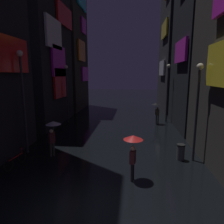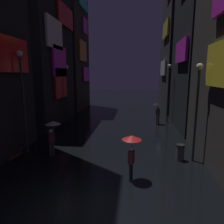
# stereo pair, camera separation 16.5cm
# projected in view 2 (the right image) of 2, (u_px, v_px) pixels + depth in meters

# --- Properties ---
(ground_plane) EXTENTS (120.00, 120.00, 0.00)m
(ground_plane) POSITION_uv_depth(u_px,v_px,m) (85.00, 214.00, 7.00)
(ground_plane) COLOR black
(building_left_mid) EXTENTS (4.25, 7.90, 13.87)m
(building_left_mid) POSITION_uv_depth(u_px,v_px,m) (40.00, 52.00, 19.19)
(building_left_mid) COLOR black
(building_left_mid) RESTS_ON ground
(building_left_far) EXTENTS (4.25, 7.24, 18.35)m
(building_left_far) POSITION_uv_depth(u_px,v_px,m) (69.00, 42.00, 27.24)
(building_left_far) COLOR #2D2826
(building_left_far) RESTS_ON ground
(building_right_far) EXTENTS (4.25, 8.88, 24.20)m
(building_right_far) POSITION_uv_depth(u_px,v_px,m) (182.00, 17.00, 25.83)
(building_right_far) COLOR #232328
(building_right_far) RESTS_ON ground
(pedestrian_near_crossing_red) EXTENTS (0.90, 0.90, 2.12)m
(pedestrian_near_crossing_red) POSITION_uv_depth(u_px,v_px,m) (132.00, 145.00, 9.05)
(pedestrian_near_crossing_red) COLOR black
(pedestrian_near_crossing_red) RESTS_ON ground
(pedestrian_foreground_left_black) EXTENTS (0.90, 0.90, 2.12)m
(pedestrian_foreground_left_black) POSITION_uv_depth(u_px,v_px,m) (157.00, 107.00, 19.53)
(pedestrian_foreground_left_black) COLOR #38332D
(pedestrian_foreground_left_black) RESTS_ON ground
(pedestrian_far_right_clear) EXTENTS (0.90, 0.90, 2.12)m
(pedestrian_far_right_clear) POSITION_uv_depth(u_px,v_px,m) (52.00, 129.00, 11.84)
(pedestrian_far_right_clear) COLOR #38332D
(pedestrian_far_right_clear) RESTS_ON ground
(bicycle_parked_at_storefront) EXTENTS (0.24, 1.82, 0.96)m
(bicycle_parked_at_storefront) POSITION_uv_depth(u_px,v_px,m) (15.00, 159.00, 10.64)
(bicycle_parked_at_storefront) COLOR black
(bicycle_parked_at_storefront) RESTS_ON ground
(streetlamp_left_far) EXTENTS (0.36, 0.36, 5.74)m
(streetlamp_left_far) POSITION_uv_depth(u_px,v_px,m) (68.00, 87.00, 19.84)
(streetlamp_left_far) COLOR #2D2D33
(streetlamp_left_far) RESTS_ON ground
(streetlamp_left_near) EXTENTS (0.36, 0.36, 6.21)m
(streetlamp_left_near) POSITION_uv_depth(u_px,v_px,m) (23.00, 92.00, 11.91)
(streetlamp_left_near) COLOR #2D2D33
(streetlamp_left_near) RESTS_ON ground
(streetlamp_right_near) EXTENTS (0.36, 0.36, 5.42)m
(streetlamp_right_near) POSITION_uv_depth(u_px,v_px,m) (197.00, 102.00, 10.72)
(streetlamp_right_near) COLOR #2D2D33
(streetlamp_right_near) RESTS_ON ground
(streetlamp_right_far) EXTENTS (0.36, 0.36, 5.83)m
(streetlamp_right_far) POSITION_uv_depth(u_px,v_px,m) (168.00, 87.00, 19.96)
(streetlamp_right_far) COLOR #2D2D33
(streetlamp_right_far) RESTS_ON ground
(trash_bin) EXTENTS (0.46, 0.46, 0.93)m
(trash_bin) POSITION_uv_depth(u_px,v_px,m) (180.00, 152.00, 11.36)
(trash_bin) COLOR #3F3F47
(trash_bin) RESTS_ON ground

